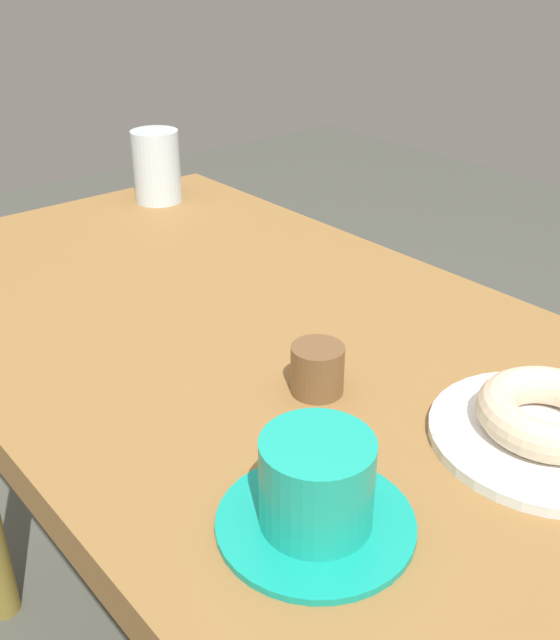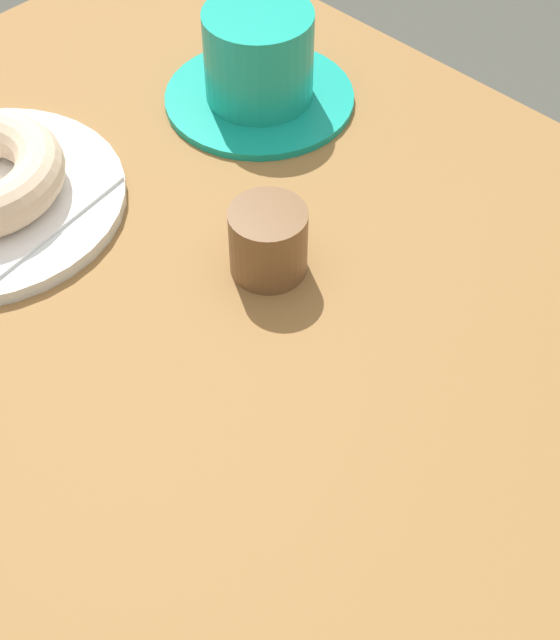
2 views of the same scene
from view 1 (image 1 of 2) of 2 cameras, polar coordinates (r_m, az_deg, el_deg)
table at (r=0.91m, az=-2.42°, el=-6.72°), size 1.11×0.61×0.74m
plate_sugar_ring at (r=0.71m, az=19.82°, el=-8.49°), size 0.21×0.21×0.01m
napkin_sugar_ring at (r=0.71m, az=19.90°, el=-8.05°), size 0.17×0.17×0.00m
donut_sugar_ring at (r=0.70m, az=20.16°, el=-6.76°), size 0.13×0.13×0.04m
water_glass at (r=1.28m, az=-9.54°, el=11.67°), size 0.08×0.08×0.12m
coffee_cup at (r=0.57m, az=2.85°, el=-12.99°), size 0.16×0.16×0.08m
sugar_jar at (r=0.73m, az=2.91°, el=-3.83°), size 0.05×0.05×0.05m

